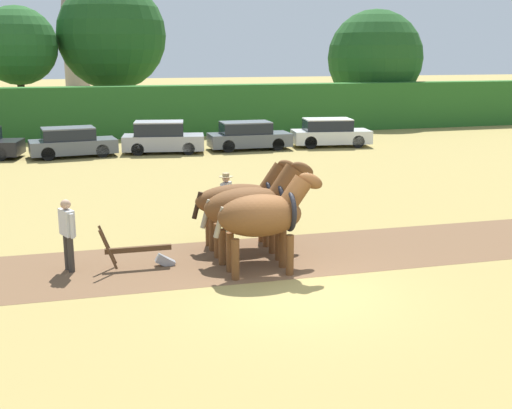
{
  "coord_description": "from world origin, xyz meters",
  "views": [
    {
      "loc": [
        -4.52,
        -12.04,
        4.89
      ],
      "look_at": [
        0.02,
        3.35,
        1.1
      ],
      "focal_mm": 45.0,
      "sensor_mm": 36.0,
      "label": 1
    }
  ],
  "objects_px": {
    "tree_center": "(112,36)",
    "farmer_beside_team": "(226,196)",
    "draft_horse_lead_right": "(253,206)",
    "farmer_at_plow": "(67,230)",
    "tree_center_right": "(375,58)",
    "parked_car_center_right": "(248,136)",
    "parked_car_right": "(330,133)",
    "plow": "(144,254)",
    "parked_car_center_left": "(72,143)",
    "draft_horse_trail_left": "(242,199)",
    "tree_center_left": "(18,46)",
    "draft_horse_lead_left": "(264,215)",
    "parked_car_center": "(162,138)",
    "church_spire": "(73,5)"
  },
  "relations": [
    {
      "from": "church_spire",
      "to": "parked_car_center",
      "type": "relative_size",
      "value": 4.49
    },
    {
      "from": "draft_horse_lead_left",
      "to": "parked_car_center",
      "type": "xyz_separation_m",
      "value": [
        0.44,
        18.78,
        -0.61
      ]
    },
    {
      "from": "parked_car_center",
      "to": "church_spire",
      "type": "bearing_deg",
      "value": 104.49
    },
    {
      "from": "tree_center_right",
      "to": "parked_car_center_right",
      "type": "bearing_deg",
      "value": -140.18
    },
    {
      "from": "tree_center_right",
      "to": "parked_car_center",
      "type": "bearing_deg",
      "value": -148.88
    },
    {
      "from": "tree_center",
      "to": "farmer_beside_team",
      "type": "relative_size",
      "value": 6.06
    },
    {
      "from": "draft_horse_lead_right",
      "to": "plow",
      "type": "bearing_deg",
      "value": -180.0
    },
    {
      "from": "plow",
      "to": "parked_car_center_left",
      "type": "distance_m",
      "value": 17.64
    },
    {
      "from": "parked_car_center",
      "to": "parked_car_right",
      "type": "bearing_deg",
      "value": 9.17
    },
    {
      "from": "farmer_beside_team",
      "to": "parked_car_center_right",
      "type": "xyz_separation_m",
      "value": [
        4.78,
        14.58,
        -0.21
      ]
    },
    {
      "from": "tree_center_right",
      "to": "parked_car_right",
      "type": "relative_size",
      "value": 1.81
    },
    {
      "from": "tree_center",
      "to": "draft_horse_lead_left",
      "type": "bearing_deg",
      "value": -88.44
    },
    {
      "from": "draft_horse_lead_right",
      "to": "draft_horse_trail_left",
      "type": "height_order",
      "value": "draft_horse_lead_right"
    },
    {
      "from": "church_spire",
      "to": "draft_horse_trail_left",
      "type": "distance_m",
      "value": 60.95
    },
    {
      "from": "tree_center_right",
      "to": "parked_car_center_right",
      "type": "distance_m",
      "value": 16.3
    },
    {
      "from": "parked_car_center_left",
      "to": "tree_center_left",
      "type": "bearing_deg",
      "value": 97.71
    },
    {
      "from": "parked_car_center_left",
      "to": "parked_car_right",
      "type": "bearing_deg",
      "value": -6.81
    },
    {
      "from": "draft_horse_lead_right",
      "to": "parked_car_center",
      "type": "xyz_separation_m",
      "value": [
        0.39,
        17.67,
        -0.56
      ]
    },
    {
      "from": "tree_center",
      "to": "parked_car_center_left",
      "type": "height_order",
      "value": "tree_center"
    },
    {
      "from": "tree_center_left",
      "to": "parked_car_center",
      "type": "relative_size",
      "value": 1.83
    },
    {
      "from": "tree_center_right",
      "to": "draft_horse_lead_right",
      "type": "relative_size",
      "value": 2.75
    },
    {
      "from": "draft_horse_trail_left",
      "to": "plow",
      "type": "relative_size",
      "value": 1.65
    },
    {
      "from": "draft_horse_trail_left",
      "to": "parked_car_center",
      "type": "xyz_separation_m",
      "value": [
        0.36,
        16.57,
        -0.48
      ]
    },
    {
      "from": "draft_horse_lead_left",
      "to": "farmer_beside_team",
      "type": "relative_size",
      "value": 1.64
    },
    {
      "from": "parked_car_center_right",
      "to": "parked_car_right",
      "type": "distance_m",
      "value": 4.53
    },
    {
      "from": "tree_center_right",
      "to": "parked_car_center_left",
      "type": "height_order",
      "value": "tree_center_right"
    },
    {
      "from": "draft_horse_lead_right",
      "to": "draft_horse_trail_left",
      "type": "xyz_separation_m",
      "value": [
        0.04,
        1.11,
        -0.08
      ]
    },
    {
      "from": "farmer_beside_team",
      "to": "plow",
      "type": "bearing_deg",
      "value": -100.16
    },
    {
      "from": "draft_horse_lead_right",
      "to": "plow",
      "type": "relative_size",
      "value": 1.64
    },
    {
      "from": "draft_horse_lead_left",
      "to": "plow",
      "type": "xyz_separation_m",
      "value": [
        -2.57,
        1.19,
        -1.04
      ]
    },
    {
      "from": "tree_center",
      "to": "draft_horse_trail_left",
      "type": "distance_m",
      "value": 29.62
    },
    {
      "from": "tree_center_right",
      "to": "draft_horse_trail_left",
      "type": "height_order",
      "value": "tree_center_right"
    },
    {
      "from": "draft_horse_lead_right",
      "to": "parked_car_right",
      "type": "relative_size",
      "value": 0.66
    },
    {
      "from": "farmer_at_plow",
      "to": "parked_car_right",
      "type": "bearing_deg",
      "value": 29.68
    },
    {
      "from": "church_spire",
      "to": "parked_car_center_left",
      "type": "xyz_separation_m",
      "value": [
        -1.34,
        -43.69,
        -9.31
      ]
    },
    {
      "from": "church_spire",
      "to": "plow",
      "type": "distance_m",
      "value": 62.04
    },
    {
      "from": "plow",
      "to": "farmer_at_plow",
      "type": "xyz_separation_m",
      "value": [
        -1.69,
        0.24,
        0.66
      ]
    },
    {
      "from": "farmer_at_plow",
      "to": "parked_car_right",
      "type": "height_order",
      "value": "farmer_at_plow"
    },
    {
      "from": "plow",
      "to": "parked_car_right",
      "type": "height_order",
      "value": "parked_car_right"
    },
    {
      "from": "farmer_beside_team",
      "to": "parked_car_center_right",
      "type": "height_order",
      "value": "farmer_beside_team"
    },
    {
      "from": "plow",
      "to": "draft_horse_lead_left",
      "type": "bearing_deg",
      "value": -23.02
    },
    {
      "from": "draft_horse_lead_left",
      "to": "farmer_at_plow",
      "type": "xyz_separation_m",
      "value": [
        -4.26,
        1.42,
        -0.38
      ]
    },
    {
      "from": "tree_center_left",
      "to": "draft_horse_lead_right",
      "type": "height_order",
      "value": "tree_center_left"
    },
    {
      "from": "tree_center_right",
      "to": "farmer_at_plow",
      "type": "bearing_deg",
      "value": -127.9
    },
    {
      "from": "draft_horse_lead_right",
      "to": "farmer_at_plow",
      "type": "xyz_separation_m",
      "value": [
        -4.3,
        0.32,
        -0.33
      ]
    },
    {
      "from": "church_spire",
      "to": "draft_horse_lead_right",
      "type": "relative_size",
      "value": 6.65
    },
    {
      "from": "draft_horse_trail_left",
      "to": "parked_car_right",
      "type": "relative_size",
      "value": 0.66
    },
    {
      "from": "draft_horse_lead_right",
      "to": "tree_center_left",
      "type": "bearing_deg",
      "value": 104.82
    },
    {
      "from": "tree_center",
      "to": "church_spire",
      "type": "height_order",
      "value": "church_spire"
    },
    {
      "from": "tree_center_right",
      "to": "parked_car_right",
      "type": "bearing_deg",
      "value": -126.69
    }
  ]
}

